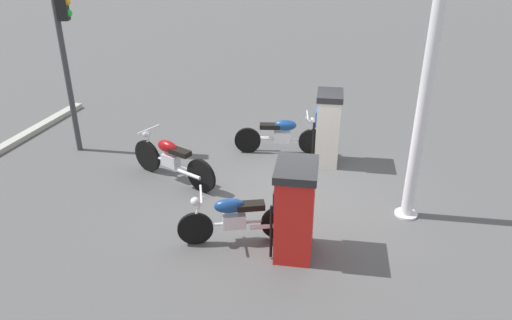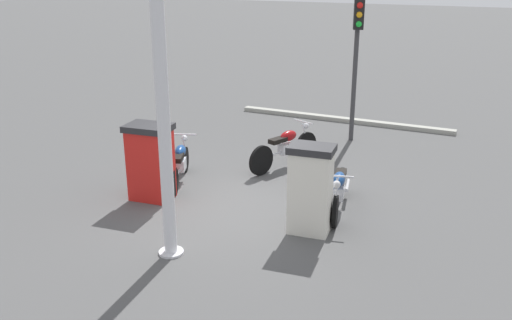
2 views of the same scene
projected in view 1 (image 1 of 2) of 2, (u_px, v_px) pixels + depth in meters
ground_plane at (288, 196)px, 9.23m from camera, size 120.00×120.00×0.00m
fuel_pump_near at (328, 128)px, 10.19m from camera, size 0.61×0.82×1.57m
fuel_pump_far at (295, 209)px, 7.35m from camera, size 0.72×0.93×1.51m
motorcycle_near_pump at (281, 135)px, 10.77m from camera, size 1.97×0.67×0.93m
motorcycle_far_pump at (235, 217)px, 7.75m from camera, size 1.77×0.90×0.92m
motorcycle_extra at (172, 159)px, 9.60m from camera, size 2.05×0.91×0.98m
roadside_traffic_light at (65, 41)px, 10.05m from camera, size 0.40×0.30×3.60m
canopy_support_pole at (423, 106)px, 7.75m from camera, size 0.40×0.40×4.21m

